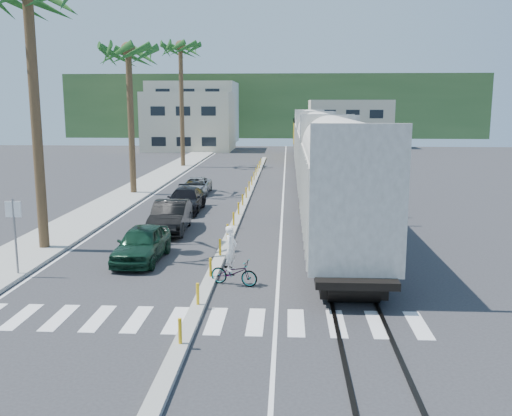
{
  "coord_description": "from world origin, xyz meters",
  "views": [
    {
      "loc": [
        2.81,
        -18.12,
        6.42
      ],
      "look_at": [
        1.46,
        6.01,
        2.0
      ],
      "focal_mm": 40.0,
      "sensor_mm": 36.0,
      "label": 1
    }
  ],
  "objects_px": {
    "street_sign": "(14,226)",
    "car_lead": "(142,243)",
    "cyclist": "(233,267)",
    "car_second": "(171,217)"
  },
  "relations": [
    {
      "from": "street_sign",
      "to": "car_lead",
      "type": "xyz_separation_m",
      "value": [
        4.11,
        2.49,
        -1.23
      ]
    },
    {
      "from": "street_sign",
      "to": "car_second",
      "type": "height_order",
      "value": "street_sign"
    },
    {
      "from": "street_sign",
      "to": "car_lead",
      "type": "relative_size",
      "value": 0.69
    },
    {
      "from": "car_lead",
      "to": "cyclist",
      "type": "bearing_deg",
      "value": -34.51
    },
    {
      "from": "car_second",
      "to": "cyclist",
      "type": "relative_size",
      "value": 2.23
    },
    {
      "from": "car_lead",
      "to": "street_sign",
      "type": "bearing_deg",
      "value": -147.1
    },
    {
      "from": "car_lead",
      "to": "cyclist",
      "type": "relative_size",
      "value": 2.02
    },
    {
      "from": "car_lead",
      "to": "cyclist",
      "type": "xyz_separation_m",
      "value": [
        4.09,
        -2.99,
        -0.06
      ]
    },
    {
      "from": "car_second",
      "to": "street_sign",
      "type": "bearing_deg",
      "value": -120.11
    },
    {
      "from": "car_lead",
      "to": "cyclist",
      "type": "distance_m",
      "value": 5.06
    }
  ]
}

